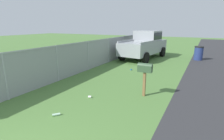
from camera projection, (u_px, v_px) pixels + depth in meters
mailbox at (145, 70)px, 6.28m from camera, size 0.22×0.51×1.23m
pickup_truck at (145, 44)px, 13.69m from camera, size 5.23×2.59×2.09m
trash_bin at (199, 53)px, 13.01m from camera, size 0.63×0.63×1.02m
fence_section at (88, 54)px, 10.07m from camera, size 14.49×0.07×1.66m
litter_wrapper_midfield_b at (146, 72)px, 9.73m from camera, size 0.14×0.13×0.01m
litter_cup_midfield_a at (90, 97)px, 6.32m from camera, size 0.10×0.12×0.08m
litter_bottle_far_scatter at (56, 115)px, 5.08m from camera, size 0.21×0.20×0.07m
litter_can_by_mailbox at (131, 70)px, 10.18m from camera, size 0.12×0.07×0.07m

